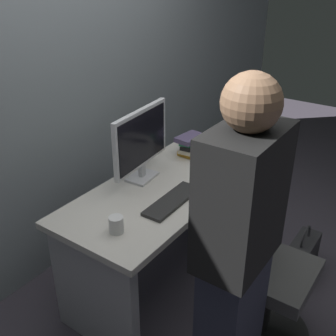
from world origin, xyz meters
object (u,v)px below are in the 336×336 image
object	(u,v)px
person_at_desk	(236,259)
book_stack	(191,145)
office_chair	(262,272)
handbag	(302,256)
mouse	(198,177)
keyboard	(172,201)
cup_near_keyboard	(116,224)
monitor	(141,141)
cell_phone	(228,162)
desk	(162,219)

from	to	relation	value
person_at_desk	book_stack	world-z (taller)	person_at_desk
office_chair	handbag	size ratio (longest dim) A/B	2.49
mouse	book_stack	bearing A→B (deg)	39.29
keyboard	mouse	xyz separation A→B (m)	(0.32, 0.02, 0.01)
person_at_desk	keyboard	size ratio (longest dim) A/B	3.81
cup_near_keyboard	handbag	bearing A→B (deg)	-30.78
monitor	keyboard	bearing A→B (deg)	-112.04
keyboard	cell_phone	bearing A→B (deg)	-2.33
monitor	mouse	size ratio (longest dim) A/B	5.40
cell_phone	handbag	distance (m)	0.84
cup_near_keyboard	cell_phone	xyz separation A→B (m)	(1.05, -0.09, -0.04)
desk	monitor	size ratio (longest dim) A/B	2.54
keyboard	handbag	xyz separation A→B (m)	(0.73, -0.60, -0.60)
person_at_desk	office_chair	bearing A→B (deg)	4.33
cup_near_keyboard	desk	bearing A→B (deg)	8.86
book_stack	monitor	bearing A→B (deg)	171.96
keyboard	cell_phone	xyz separation A→B (m)	(0.65, -0.02, -0.01)
office_chair	mouse	xyz separation A→B (m)	(0.24, 0.57, 0.32)
cup_near_keyboard	book_stack	xyz separation A→B (m)	(1.00, 0.18, 0.03)
person_at_desk	monitor	xyz separation A→B (m)	(0.50, 0.90, 0.15)
office_chair	cell_phone	distance (m)	0.84
monitor	book_stack	distance (m)	0.51
monitor	mouse	world-z (taller)	monitor
cup_near_keyboard	office_chair	bearing A→B (deg)	-52.39
monitor	handbag	xyz separation A→B (m)	(0.60, -0.92, -0.85)
desk	cell_phone	bearing A→B (deg)	-16.79
desk	monitor	distance (m)	0.52
keyboard	handbag	world-z (taller)	keyboard
desk	cell_phone	xyz separation A→B (m)	(0.55, -0.17, 0.23)
person_at_desk	monitor	world-z (taller)	person_at_desk
person_at_desk	cell_phone	distance (m)	1.17
cell_phone	handbag	world-z (taller)	cell_phone
desk	office_chair	distance (m)	0.70
office_chair	person_at_desk	distance (m)	0.61
monitor	cup_near_keyboard	bearing A→B (deg)	-154.76
keyboard	handbag	distance (m)	1.12
keyboard	book_stack	world-z (taller)	book_stack
book_stack	handbag	world-z (taller)	book_stack
keyboard	book_stack	distance (m)	0.66
office_chair	mouse	size ratio (longest dim) A/B	9.40
monitor	book_stack	world-z (taller)	monitor
keyboard	mouse	distance (m)	0.32
cell_phone	person_at_desk	bearing A→B (deg)	-133.62
cup_near_keyboard	mouse	bearing A→B (deg)	-4.01
cell_phone	handbag	bearing A→B (deg)	-64.76
keyboard	person_at_desk	bearing A→B (deg)	-123.25
keyboard	desk	bearing A→B (deg)	55.77
person_at_desk	keyboard	xyz separation A→B (m)	(0.37, 0.58, -0.10)
monitor	cup_near_keyboard	xyz separation A→B (m)	(-0.53, -0.25, -0.21)
monitor	keyboard	world-z (taller)	monitor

